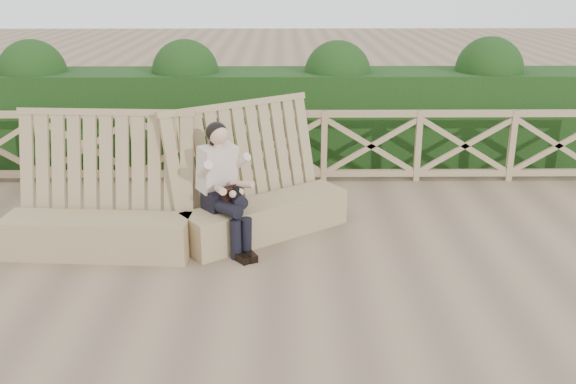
{
  "coord_description": "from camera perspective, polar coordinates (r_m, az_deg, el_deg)",
  "views": [
    {
      "loc": [
        0.08,
        -5.9,
        3.1
      ],
      "look_at": [
        0.14,
        0.4,
        0.9
      ],
      "focal_mm": 40.0,
      "sensor_mm": 36.0,
      "label": 1
    }
  ],
  "objects": [
    {
      "name": "woman",
      "position": [
        7.37,
        -5.77,
        0.82
      ],
      "size": [
        0.76,
        0.92,
        1.48
      ],
      "rotation": [
        0.0,
        0.0,
        0.66
      ],
      "color": "black",
      "rests_on": "ground"
    },
    {
      "name": "bench",
      "position": [
        7.66,
        -9.29,
        -1.65
      ],
      "size": [
        3.98,
        1.88,
        1.59
      ],
      "rotation": [
        0.0,
        0.0,
        0.31
      ],
      "color": "#8E7951",
      "rests_on": "ground"
    },
    {
      "name": "ground",
      "position": [
        6.66,
        -1.19,
        -8.48
      ],
      "size": [
        60.0,
        60.0,
        0.0
      ],
      "primitive_type": "plane",
      "color": "brown",
      "rests_on": "ground"
    },
    {
      "name": "hedge",
      "position": [
        10.85,
        -0.99,
        6.76
      ],
      "size": [
        12.0,
        1.2,
        1.5
      ],
      "primitive_type": "cube",
      "color": "black",
      "rests_on": "ground"
    },
    {
      "name": "guardrail",
      "position": [
        9.74,
        -1.02,
        4.1
      ],
      "size": [
        10.1,
        0.09,
        1.1
      ],
      "color": "#978058",
      "rests_on": "ground"
    }
  ]
}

